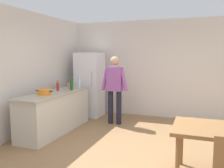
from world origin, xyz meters
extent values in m
plane|color=#936D47|center=(0.00, 0.00, 0.00)|extent=(14.00, 14.00, 0.00)
cube|color=silver|center=(0.00, 3.00, 1.35)|extent=(6.40, 0.12, 2.70)
cube|color=silver|center=(-2.60, 0.20, 1.35)|extent=(0.12, 5.60, 2.70)
cube|color=beige|center=(-2.00, 0.80, 0.43)|extent=(0.60, 2.12, 0.86)
cube|color=#B2A893|center=(-2.00, 0.80, 0.88)|extent=(0.64, 2.20, 0.04)
cube|color=white|center=(-1.90, 2.40, 0.90)|extent=(0.70, 0.64, 1.80)
cylinder|color=#B2B2B7|center=(-1.68, 2.06, 1.10)|extent=(0.02, 0.02, 0.40)
cylinder|color=#1E1E2D|center=(-1.06, 1.85, 0.42)|extent=(0.13, 0.13, 0.84)
cylinder|color=#1E1E2D|center=(-0.84, 1.85, 0.42)|extent=(0.13, 0.13, 0.84)
cube|color=#99519E|center=(-0.95, 1.85, 1.14)|extent=(0.38, 0.22, 0.60)
sphere|color=tan|center=(-0.95, 1.85, 1.59)|extent=(0.22, 0.22, 0.22)
cylinder|color=#99519E|center=(-1.20, 1.81, 1.12)|extent=(0.20, 0.09, 0.55)
cylinder|color=#99519E|center=(-0.70, 1.81, 1.12)|extent=(0.20, 0.09, 0.55)
cylinder|color=olive|center=(0.80, -0.65, 0.35)|extent=(0.06, 0.06, 0.70)
cylinder|color=olive|center=(0.80, 0.05, 0.35)|extent=(0.06, 0.06, 0.70)
cylinder|color=orange|center=(-2.03, 0.45, 0.96)|extent=(0.28, 0.28, 0.12)
cube|color=black|center=(-2.20, 0.45, 0.98)|extent=(0.06, 0.03, 0.02)
cube|color=black|center=(-1.86, 0.45, 0.98)|extent=(0.06, 0.03, 0.02)
cylinder|color=tan|center=(-2.00, 1.44, 0.97)|extent=(0.11, 0.11, 0.14)
cylinder|color=olive|center=(-1.98, 1.45, 1.11)|extent=(0.02, 0.05, 0.22)
cylinder|color=olive|center=(-1.98, 1.44, 1.11)|extent=(0.02, 0.04, 0.22)
cylinder|color=#B22319|center=(-2.08, 1.04, 0.99)|extent=(0.06, 0.06, 0.18)
cylinder|color=#B22319|center=(-2.08, 1.04, 1.11)|extent=(0.02, 0.02, 0.06)
cylinder|color=silver|center=(-1.81, 1.59, 1.02)|extent=(0.07, 0.07, 0.24)
cylinder|color=silver|center=(-1.81, 1.59, 1.17)|extent=(0.03, 0.03, 0.06)
cylinder|color=#1E5123|center=(-1.82, 1.23, 1.04)|extent=(0.08, 0.08, 0.28)
cylinder|color=#1E5123|center=(-1.82, 1.23, 1.21)|extent=(0.03, 0.03, 0.06)
camera|label=1|loc=(1.02, -3.74, 1.72)|focal=38.39mm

